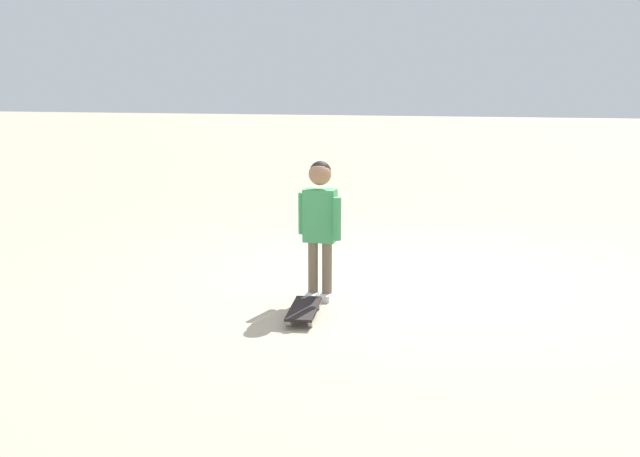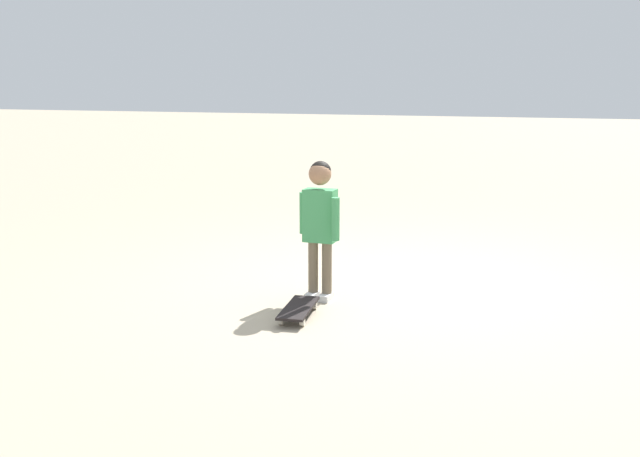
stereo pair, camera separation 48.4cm
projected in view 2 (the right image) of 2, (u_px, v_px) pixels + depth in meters
The scene contains 3 objects.
ground_plane at pixel (401, 285), 6.28m from camera, with size 50.00×50.00×0.00m, color tan.
child_person at pixel (320, 215), 5.77m from camera, with size 0.23×0.36×1.06m.
skateboard at pixel (298, 309), 5.45m from camera, with size 0.58×0.24×0.07m.
Camera 2 is at (6.00, 1.10, 1.70)m, focal length 43.11 mm.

